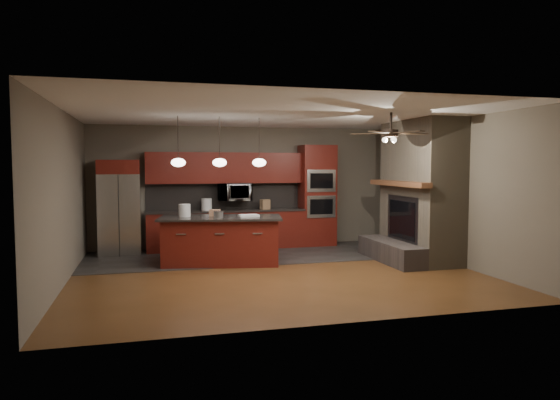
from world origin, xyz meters
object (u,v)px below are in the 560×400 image
object	(u,v)px
cardboard_box	(215,213)
kitchen_island	(221,240)
paint_tray	(249,216)
white_bucket	(185,210)
counter_box	(265,204)
counter_bucket	(207,204)
paint_can	(219,215)
oven_tower	(317,196)
refrigerator	(120,207)
microwave	(235,192)

from	to	relation	value
cardboard_box	kitchen_island	bearing A→B (deg)	-38.95
paint_tray	kitchen_island	bearing A→B (deg)	166.78
white_bucket	counter_box	xyz separation A→B (m)	(1.93, 1.46, -0.03)
cardboard_box	counter_box	bearing A→B (deg)	67.29
kitchen_island	white_bucket	distance (m)	0.90
cardboard_box	counter_bucket	xyz separation A→B (m)	(0.01, 1.53, 0.05)
white_bucket	counter_bucket	bearing A→B (deg)	68.49
paint_can	counter_bucket	xyz separation A→B (m)	(-0.01, 1.87, 0.05)
paint_tray	cardboard_box	bearing A→B (deg)	155.72
oven_tower	cardboard_box	world-z (taller)	oven_tower
counter_box	paint_tray	bearing A→B (deg)	-129.13
refrigerator	kitchen_island	bearing A→B (deg)	-39.46
paint_tray	counter_bucket	bearing A→B (deg)	107.15
paint_tray	counter_box	world-z (taller)	counter_box
white_bucket	counter_box	distance (m)	2.42
kitchen_island	paint_can	distance (m)	0.56
counter_box	counter_bucket	bearing A→B (deg)	161.41
cardboard_box	counter_box	xyz separation A→B (m)	(1.35, 1.48, 0.03)
microwave	kitchen_island	size ratio (longest dim) A/B	0.29
cardboard_box	counter_box	world-z (taller)	counter_box
oven_tower	kitchen_island	xyz separation A→B (m)	(-2.54, -1.67, -0.73)
kitchen_island	paint_tray	bearing A→B (deg)	-0.64
kitchen_island	microwave	bearing A→B (deg)	82.56
paint_tray	paint_can	bearing A→B (deg)	-173.74
cardboard_box	paint_can	bearing A→B (deg)	-66.08
microwave	paint_can	world-z (taller)	microwave
counter_bucket	counter_box	distance (m)	1.34
white_bucket	oven_tower	bearing A→B (deg)	25.00
cardboard_box	counter_box	size ratio (longest dim) A/B	0.90
white_bucket	paint_can	bearing A→B (deg)	-30.96
paint_can	paint_tray	xyz separation A→B (m)	(0.60, 0.08, -0.04)
oven_tower	cardboard_box	xyz separation A→B (m)	(-2.64, -1.52, -0.21)
kitchen_island	cardboard_box	world-z (taller)	cardboard_box
counter_bucket	paint_tray	bearing A→B (deg)	-71.07
oven_tower	microwave	world-z (taller)	oven_tower
microwave	oven_tower	bearing A→B (deg)	-1.66
cardboard_box	microwave	bearing A→B (deg)	87.02
oven_tower	microwave	bearing A→B (deg)	178.34
white_bucket	paint_tray	size ratio (longest dim) A/B	0.65
refrigerator	paint_tray	world-z (taller)	refrigerator
paint_tray	cardboard_box	xyz separation A→B (m)	(-0.63, 0.26, 0.04)
oven_tower	counter_bucket	bearing A→B (deg)	179.84
refrigerator	microwave	bearing A→B (deg)	2.99
microwave	paint_tray	world-z (taller)	microwave
oven_tower	paint_can	world-z (taller)	oven_tower
paint_can	counter_bucket	size ratio (longest dim) A/B	0.69
paint_tray	oven_tower	bearing A→B (deg)	39.73
paint_tray	counter_bucket	world-z (taller)	counter_bucket
microwave	cardboard_box	world-z (taller)	microwave
oven_tower	kitchen_island	distance (m)	3.13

